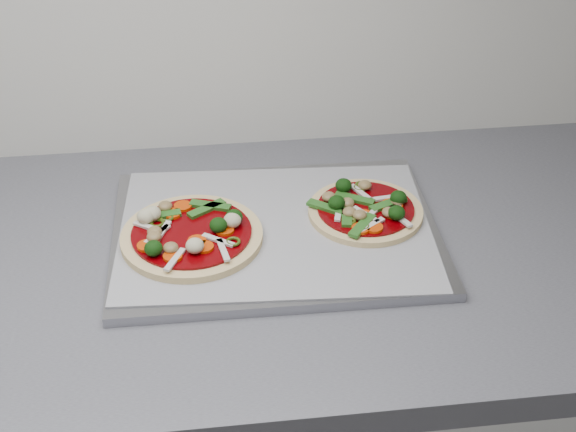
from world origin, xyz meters
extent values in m
cube|color=slate|center=(0.00, 1.30, 0.88)|extent=(3.60, 0.60, 0.04)
cube|color=#94949A|center=(0.21, 1.33, 0.91)|extent=(0.45, 0.34, 0.01)
cube|color=#939297|center=(0.21, 1.33, 0.92)|extent=(0.44, 0.34, 0.00)
cylinder|color=tan|center=(0.10, 1.31, 0.92)|extent=(0.25, 0.25, 0.01)
cylinder|color=#5E0104|center=(0.10, 1.31, 0.93)|extent=(0.21, 0.21, 0.00)
cube|color=#29601C|center=(0.05, 1.35, 0.93)|extent=(0.06, 0.02, 0.00)
cylinder|color=red|center=(0.09, 1.37, 0.93)|extent=(0.03, 0.03, 0.00)
ellipsoid|color=beige|center=(0.04, 1.34, 0.94)|extent=(0.03, 0.03, 0.02)
cylinder|color=red|center=(0.07, 1.36, 0.93)|extent=(0.04, 0.04, 0.00)
cylinder|color=red|center=(0.10, 1.29, 0.93)|extent=(0.03, 0.03, 0.00)
cube|color=beige|center=(0.14, 1.26, 0.93)|extent=(0.02, 0.05, 0.00)
cylinder|color=red|center=(0.11, 1.27, 0.93)|extent=(0.03, 0.03, 0.00)
torus|color=#344610|center=(0.06, 1.35, 0.93)|extent=(0.03, 0.03, 0.00)
ellipsoid|color=beige|center=(0.10, 1.27, 0.94)|extent=(0.03, 0.03, 0.02)
cylinder|color=red|center=(0.07, 1.26, 0.93)|extent=(0.03, 0.03, 0.00)
torus|color=#344610|center=(0.05, 1.33, 0.93)|extent=(0.03, 0.03, 0.00)
ellipsoid|color=olive|center=(0.05, 1.31, 0.94)|extent=(0.02, 0.02, 0.01)
ellipsoid|color=beige|center=(0.04, 1.35, 0.94)|extent=(0.03, 0.03, 0.02)
cube|color=#29601C|center=(0.12, 1.36, 0.93)|extent=(0.06, 0.04, 0.00)
torus|color=#344610|center=(0.15, 1.28, 0.93)|extent=(0.03, 0.03, 0.00)
ellipsoid|color=beige|center=(0.15, 1.32, 0.94)|extent=(0.03, 0.03, 0.02)
cube|color=beige|center=(0.04, 1.33, 0.93)|extent=(0.04, 0.03, 0.00)
cube|color=beige|center=(0.06, 1.31, 0.93)|extent=(0.03, 0.05, 0.00)
ellipsoid|color=olive|center=(0.06, 1.37, 0.94)|extent=(0.03, 0.03, 0.01)
ellipsoid|color=#12370C|center=(0.13, 1.31, 0.94)|extent=(0.03, 0.03, 0.02)
ellipsoid|color=olive|center=(0.05, 1.30, 0.94)|extent=(0.03, 0.03, 0.01)
ellipsoid|color=olive|center=(0.07, 1.27, 0.94)|extent=(0.02, 0.02, 0.01)
cylinder|color=red|center=(0.14, 1.31, 0.93)|extent=(0.03, 0.03, 0.00)
cube|color=#29601C|center=(0.12, 1.37, 0.93)|extent=(0.06, 0.03, 0.00)
ellipsoid|color=#12370C|center=(0.15, 1.33, 0.94)|extent=(0.03, 0.03, 0.02)
cube|color=beige|center=(0.13, 1.28, 0.93)|extent=(0.04, 0.03, 0.00)
cylinder|color=red|center=(0.04, 1.28, 0.93)|extent=(0.03, 0.03, 0.00)
cube|color=beige|center=(0.05, 1.31, 0.93)|extent=(0.04, 0.04, 0.00)
ellipsoid|color=#12370C|center=(0.05, 1.27, 0.94)|extent=(0.03, 0.03, 0.02)
cube|color=beige|center=(0.07, 1.25, 0.93)|extent=(0.03, 0.05, 0.00)
cylinder|color=tan|center=(0.34, 1.34, 0.92)|extent=(0.17, 0.17, 0.01)
cylinder|color=#5E0104|center=(0.34, 1.34, 0.93)|extent=(0.15, 0.15, 0.00)
cylinder|color=red|center=(0.38, 1.35, 0.93)|extent=(0.03, 0.03, 0.00)
ellipsoid|color=#12370C|center=(0.32, 1.39, 0.94)|extent=(0.03, 0.03, 0.02)
cube|color=#29601C|center=(0.37, 1.35, 0.93)|extent=(0.06, 0.04, 0.00)
cube|color=beige|center=(0.30, 1.34, 0.93)|extent=(0.02, 0.05, 0.00)
cylinder|color=red|center=(0.33, 1.32, 0.93)|extent=(0.04, 0.04, 0.00)
ellipsoid|color=#12370C|center=(0.39, 1.35, 0.94)|extent=(0.03, 0.03, 0.02)
torus|color=#344610|center=(0.31, 1.31, 0.93)|extent=(0.02, 0.02, 0.00)
cube|color=beige|center=(0.34, 1.32, 0.93)|extent=(0.03, 0.04, 0.00)
cylinder|color=red|center=(0.32, 1.29, 0.93)|extent=(0.04, 0.04, 0.00)
torus|color=#344610|center=(0.33, 1.30, 0.93)|extent=(0.03, 0.03, 0.00)
ellipsoid|color=#12370C|center=(0.30, 1.35, 0.94)|extent=(0.03, 0.03, 0.02)
ellipsoid|color=olive|center=(0.35, 1.39, 0.93)|extent=(0.03, 0.03, 0.01)
cube|color=beige|center=(0.38, 1.31, 0.93)|extent=(0.03, 0.05, 0.00)
ellipsoid|color=olive|center=(0.32, 1.35, 0.93)|extent=(0.03, 0.03, 0.01)
cylinder|color=red|center=(0.31, 1.35, 0.93)|extent=(0.03, 0.03, 0.00)
ellipsoid|color=olive|center=(0.37, 1.32, 0.93)|extent=(0.03, 0.03, 0.01)
cube|color=beige|center=(0.34, 1.30, 0.93)|extent=(0.04, 0.03, 0.00)
cube|color=#29601C|center=(0.29, 1.35, 0.93)|extent=(0.05, 0.05, 0.00)
cube|color=#29601C|center=(0.33, 1.36, 0.93)|extent=(0.06, 0.04, 0.00)
ellipsoid|color=olive|center=(0.31, 1.33, 0.93)|extent=(0.02, 0.02, 0.01)
cube|color=beige|center=(0.34, 1.32, 0.93)|extent=(0.04, 0.04, 0.00)
ellipsoid|color=olive|center=(0.29, 1.37, 0.93)|extent=(0.02, 0.02, 0.01)
torus|color=#344610|center=(0.35, 1.40, 0.93)|extent=(0.03, 0.03, 0.00)
cylinder|color=red|center=(0.37, 1.33, 0.93)|extent=(0.03, 0.03, 0.00)
cube|color=beige|center=(0.36, 1.36, 0.93)|extent=(0.05, 0.01, 0.00)
cube|color=beige|center=(0.34, 1.38, 0.93)|extent=(0.03, 0.05, 0.00)
cylinder|color=red|center=(0.32, 1.33, 0.93)|extent=(0.04, 0.04, 0.00)
cylinder|color=red|center=(0.38, 1.34, 0.93)|extent=(0.04, 0.04, 0.00)
cylinder|color=red|center=(0.34, 1.29, 0.93)|extent=(0.04, 0.04, 0.00)
cube|color=#29601C|center=(0.31, 1.33, 0.93)|extent=(0.02, 0.06, 0.00)
ellipsoid|color=#12370C|center=(0.38, 1.31, 0.94)|extent=(0.03, 0.03, 0.02)
torus|color=#344610|center=(0.32, 1.32, 0.93)|extent=(0.03, 0.03, 0.00)
torus|color=#344610|center=(0.34, 1.39, 0.93)|extent=(0.02, 0.02, 0.00)
ellipsoid|color=olive|center=(0.33, 1.32, 0.93)|extent=(0.03, 0.03, 0.01)
ellipsoid|color=olive|center=(0.39, 1.35, 0.93)|extent=(0.03, 0.03, 0.01)
cylinder|color=red|center=(0.37, 1.32, 0.93)|extent=(0.03, 0.03, 0.00)
cube|color=beige|center=(0.38, 1.33, 0.93)|extent=(0.02, 0.05, 0.00)
cube|color=#29601C|center=(0.33, 1.30, 0.93)|extent=(0.05, 0.05, 0.00)
camera|label=1|loc=(0.12, 0.43, 1.56)|focal=50.00mm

